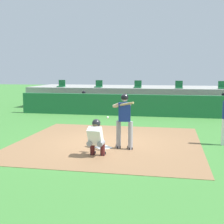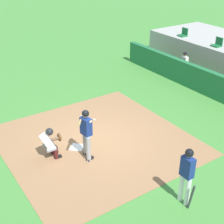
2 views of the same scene
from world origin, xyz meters
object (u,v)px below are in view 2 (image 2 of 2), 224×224
dugout_player_0 (183,63)px  stadium_seat_1 (217,44)px  stadium_seat_0 (183,34)px  on_deck_batter (187,173)px  home_plate (77,147)px  batter_at_plate (86,131)px  catcher_crouched (51,142)px

dugout_player_0 → stadium_seat_1: 2.26m
dugout_player_0 → stadium_seat_0: 3.06m
on_deck_batter → stadium_seat_1: stadium_seat_1 is taller
home_plate → on_deck_batter: size_ratio=0.25×
batter_at_plate → catcher_crouched: batter_at_plate is taller
catcher_crouched → stadium_seat_0: bearing=115.1°
stadium_seat_0 → on_deck_batter: bearing=-44.1°
home_plate → dugout_player_0: (-3.08, 8.14, 0.65)m
on_deck_batter → dugout_player_0: (-7.14, 6.95, -0.35)m
stadium_seat_0 → stadium_seat_1: bearing=0.0°
batter_at_plate → dugout_player_0: bearing=114.9°
catcher_crouched → dugout_player_0: (-3.08, 9.10, 0.06)m
catcher_crouched → stadium_seat_0: 12.33m
stadium_seat_1 → on_deck_batter: bearing=-53.5°
stadium_seat_0 → home_plate: bearing=-62.9°
on_deck_batter → stadium_seat_0: stadium_seat_0 is taller
stadium_seat_0 → stadium_seat_1: same height
home_plate → on_deck_batter: bearing=16.3°
batter_at_plate → on_deck_batter: 3.57m
home_plate → dugout_player_0: 8.73m
dugout_player_0 → stadium_seat_1: size_ratio=2.71×
batter_at_plate → on_deck_batter: (3.37, 1.17, -0.02)m
home_plate → stadium_seat_1: bearing=104.3°
home_plate → catcher_crouched: size_ratio=0.21×
dugout_player_0 → on_deck_batter: bearing=-44.2°
home_plate → batter_at_plate: size_ratio=0.24×
batter_at_plate → stadium_seat_1: 10.69m
home_plate → stadium_seat_1: size_ratio=0.92×
catcher_crouched → dugout_player_0: dugout_player_0 is taller
batter_at_plate → stadium_seat_1: bearing=107.9°
catcher_crouched → stadium_seat_1: stadium_seat_1 is taller
batter_at_plate → stadium_seat_0: stadium_seat_0 is taller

